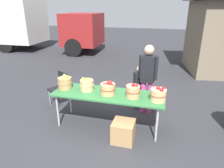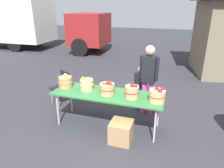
% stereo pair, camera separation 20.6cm
% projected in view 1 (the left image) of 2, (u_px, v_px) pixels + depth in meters
% --- Properties ---
extents(ground_plane, '(40.00, 40.00, 0.00)m').
position_uv_depth(ground_plane, '(108.00, 125.00, 4.46)').
color(ground_plane, '#2D2D33').
extents(market_table, '(2.30, 0.76, 0.75)m').
position_uv_depth(market_table, '(108.00, 95.00, 4.20)').
color(market_table, '#2D6B38').
rests_on(market_table, ground).
extents(apple_basket_green_0, '(0.31, 0.31, 0.29)m').
position_uv_depth(apple_basket_green_0, '(65.00, 83.00, 4.41)').
color(apple_basket_green_0, '#A87F51').
rests_on(apple_basket_green_0, market_table).
extents(apple_basket_green_1, '(0.30, 0.30, 0.29)m').
position_uv_depth(apple_basket_green_1, '(87.00, 85.00, 4.31)').
color(apple_basket_green_1, tan).
rests_on(apple_basket_green_1, market_table).
extents(apple_basket_red_0, '(0.32, 0.32, 0.28)m').
position_uv_depth(apple_basket_red_0, '(108.00, 89.00, 4.12)').
color(apple_basket_red_0, tan).
rests_on(apple_basket_red_0, market_table).
extents(apple_basket_red_1, '(0.29, 0.29, 0.29)m').
position_uv_depth(apple_basket_red_1, '(133.00, 91.00, 3.98)').
color(apple_basket_red_1, tan).
rests_on(apple_basket_red_1, market_table).
extents(apple_basket_red_2, '(0.32, 0.32, 0.29)m').
position_uv_depth(apple_basket_red_2, '(158.00, 95.00, 3.84)').
color(apple_basket_red_2, tan).
rests_on(apple_basket_red_2, market_table).
extents(vendor_adult, '(0.43, 0.25, 1.64)m').
position_uv_depth(vendor_adult, '(148.00, 75.00, 4.66)').
color(vendor_adult, '#CC3F8C').
rests_on(vendor_adult, ground).
extents(child_customer, '(0.29, 0.19, 1.12)m').
position_uv_depth(child_customer, '(139.00, 84.00, 4.95)').
color(child_customer, '#262D4C').
rests_on(child_customer, ground).
extents(box_truck, '(7.76, 2.40, 2.75)m').
position_uv_depth(box_truck, '(22.00, 23.00, 11.47)').
color(box_truck, silver).
rests_on(box_truck, ground).
extents(folding_chair, '(0.54, 0.54, 0.86)m').
position_uv_depth(folding_chair, '(60.00, 86.00, 5.23)').
color(folding_chair, black).
rests_on(folding_chair, ground).
extents(produce_crate, '(0.41, 0.41, 0.41)m').
position_uv_depth(produce_crate, '(123.00, 131.00, 3.88)').
color(produce_crate, '#A87F51').
rests_on(produce_crate, ground).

